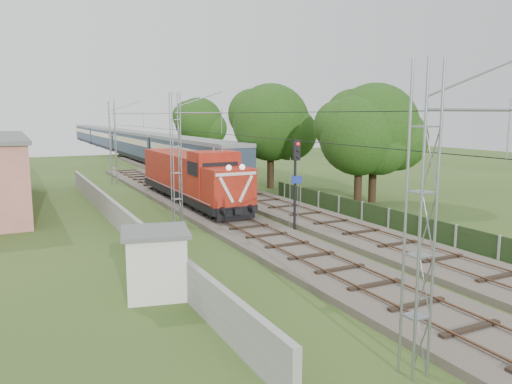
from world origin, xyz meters
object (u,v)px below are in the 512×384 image
coach_rake (122,140)px  signal_post (296,168)px  relay_hut (156,262)px  locomotive (191,176)px

coach_rake → signal_post: bearing=-92.1°
coach_rake → relay_hut: bearing=-100.5°
locomotive → coach_rake: bearing=84.2°
coach_rake → signal_post: 59.90m
locomotive → signal_post: (2.76, -10.41, 1.47)m
locomotive → coach_rake: 49.69m
signal_post → relay_hut: signal_post is taller
relay_hut → coach_rake: bearing=79.5°
locomotive → coach_rake: locomotive is taller
locomotive → relay_hut: locomotive is taller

